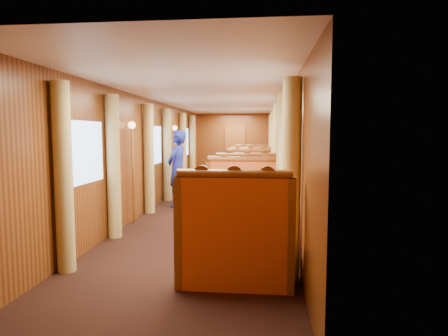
# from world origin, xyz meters

# --- Properties ---
(floor) EXTENTS (3.00, 12.00, 0.01)m
(floor) POSITION_xyz_m (0.00, 0.00, 0.00)
(floor) COLOR black
(floor) RESTS_ON ground
(ceiling) EXTENTS (3.00, 12.00, 0.01)m
(ceiling) POSITION_xyz_m (0.00, 0.00, 2.50)
(ceiling) COLOR silver
(ceiling) RESTS_ON wall_left
(wall_far) EXTENTS (3.00, 0.01, 2.50)m
(wall_far) POSITION_xyz_m (0.00, 6.00, 1.25)
(wall_far) COLOR brown
(wall_far) RESTS_ON floor
(wall_near) EXTENTS (3.00, 0.01, 2.50)m
(wall_near) POSITION_xyz_m (0.00, -6.00, 1.25)
(wall_near) COLOR brown
(wall_near) RESTS_ON floor
(wall_left) EXTENTS (0.01, 12.00, 2.50)m
(wall_left) POSITION_xyz_m (-1.50, 0.00, 1.25)
(wall_left) COLOR brown
(wall_left) RESTS_ON floor
(wall_right) EXTENTS (0.01, 12.00, 2.50)m
(wall_right) POSITION_xyz_m (1.50, 0.00, 1.25)
(wall_right) COLOR brown
(wall_right) RESTS_ON floor
(doorway_far) EXTENTS (0.80, 0.04, 2.00)m
(doorway_far) POSITION_xyz_m (0.00, 5.97, 1.00)
(doorway_far) COLOR brown
(doorway_far) RESTS_ON floor
(table_near) EXTENTS (1.05, 0.72, 0.75)m
(table_near) POSITION_xyz_m (0.75, -3.50, 0.38)
(table_near) COLOR white
(table_near) RESTS_ON floor
(banquette_near_fwd) EXTENTS (1.30, 0.55, 1.34)m
(banquette_near_fwd) POSITION_xyz_m (0.75, -4.51, 0.42)
(banquette_near_fwd) COLOR #AF2913
(banquette_near_fwd) RESTS_ON floor
(banquette_near_aft) EXTENTS (1.30, 0.55, 1.34)m
(banquette_near_aft) POSITION_xyz_m (0.75, -2.49, 0.42)
(banquette_near_aft) COLOR #AF2913
(banquette_near_aft) RESTS_ON floor
(table_mid) EXTENTS (1.05, 0.72, 0.75)m
(table_mid) POSITION_xyz_m (0.75, 0.00, 0.38)
(table_mid) COLOR white
(table_mid) RESTS_ON floor
(banquette_mid_fwd) EXTENTS (1.30, 0.55, 1.34)m
(banquette_mid_fwd) POSITION_xyz_m (0.75, -1.01, 0.42)
(banquette_mid_fwd) COLOR #AF2913
(banquette_mid_fwd) RESTS_ON floor
(banquette_mid_aft) EXTENTS (1.30, 0.55, 1.34)m
(banquette_mid_aft) POSITION_xyz_m (0.75, 1.01, 0.42)
(banquette_mid_aft) COLOR #AF2913
(banquette_mid_aft) RESTS_ON floor
(table_far) EXTENTS (1.05, 0.72, 0.75)m
(table_far) POSITION_xyz_m (0.75, 3.50, 0.38)
(table_far) COLOR white
(table_far) RESTS_ON floor
(banquette_far_fwd) EXTENTS (1.30, 0.55, 1.34)m
(banquette_far_fwd) POSITION_xyz_m (0.75, 2.49, 0.42)
(banquette_far_fwd) COLOR #AF2913
(banquette_far_fwd) RESTS_ON floor
(banquette_far_aft) EXTENTS (1.30, 0.55, 1.34)m
(banquette_far_aft) POSITION_xyz_m (0.75, 4.51, 0.42)
(banquette_far_aft) COLOR #AF2913
(banquette_far_aft) RESTS_ON floor
(tea_tray) EXTENTS (0.39, 0.32, 0.01)m
(tea_tray) POSITION_xyz_m (0.65, -3.55, 0.76)
(tea_tray) COLOR silver
(tea_tray) RESTS_ON table_near
(teapot_left) EXTENTS (0.17, 0.14, 0.13)m
(teapot_left) POSITION_xyz_m (0.59, -3.60, 0.81)
(teapot_left) COLOR silver
(teapot_left) RESTS_ON tea_tray
(teapot_right) EXTENTS (0.15, 0.11, 0.12)m
(teapot_right) POSITION_xyz_m (0.76, -3.58, 0.81)
(teapot_right) COLOR silver
(teapot_right) RESTS_ON tea_tray
(teapot_back) EXTENTS (0.21, 0.17, 0.14)m
(teapot_back) POSITION_xyz_m (0.67, -3.44, 0.82)
(teapot_back) COLOR silver
(teapot_back) RESTS_ON tea_tray
(fruit_plate) EXTENTS (0.22, 0.22, 0.05)m
(fruit_plate) POSITION_xyz_m (1.07, -3.63, 0.77)
(fruit_plate) COLOR white
(fruit_plate) RESTS_ON table_near
(cup_inboard) EXTENTS (0.08, 0.08, 0.26)m
(cup_inboard) POSITION_xyz_m (0.34, -3.42, 0.86)
(cup_inboard) COLOR white
(cup_inboard) RESTS_ON table_near
(cup_outboard) EXTENTS (0.08, 0.08, 0.26)m
(cup_outboard) POSITION_xyz_m (0.48, -3.31, 0.86)
(cup_outboard) COLOR white
(cup_outboard) RESTS_ON table_near
(rose_vase_mid) EXTENTS (0.06, 0.06, 0.36)m
(rose_vase_mid) POSITION_xyz_m (0.75, -0.04, 0.93)
(rose_vase_mid) COLOR silver
(rose_vase_mid) RESTS_ON table_mid
(rose_vase_far) EXTENTS (0.06, 0.06, 0.36)m
(rose_vase_far) POSITION_xyz_m (0.79, 3.48, 0.93)
(rose_vase_far) COLOR silver
(rose_vase_far) RESTS_ON table_far
(window_left_near) EXTENTS (0.01, 1.20, 0.90)m
(window_left_near) POSITION_xyz_m (-1.49, -3.50, 1.45)
(window_left_near) COLOR #8AADDA
(window_left_near) RESTS_ON wall_left
(curtain_left_near_a) EXTENTS (0.22, 0.22, 2.35)m
(curtain_left_near_a) POSITION_xyz_m (-1.38, -4.28, 1.18)
(curtain_left_near_a) COLOR tan
(curtain_left_near_a) RESTS_ON floor
(curtain_left_near_b) EXTENTS (0.22, 0.22, 2.35)m
(curtain_left_near_b) POSITION_xyz_m (-1.38, -2.72, 1.18)
(curtain_left_near_b) COLOR tan
(curtain_left_near_b) RESTS_ON floor
(window_right_near) EXTENTS (0.01, 1.20, 0.90)m
(window_right_near) POSITION_xyz_m (1.49, -3.50, 1.45)
(window_right_near) COLOR #8AADDA
(window_right_near) RESTS_ON wall_right
(curtain_right_near_a) EXTENTS (0.22, 0.22, 2.35)m
(curtain_right_near_a) POSITION_xyz_m (1.38, -4.28, 1.18)
(curtain_right_near_a) COLOR tan
(curtain_right_near_a) RESTS_ON floor
(curtain_right_near_b) EXTENTS (0.22, 0.22, 2.35)m
(curtain_right_near_b) POSITION_xyz_m (1.38, -2.72, 1.18)
(curtain_right_near_b) COLOR tan
(curtain_right_near_b) RESTS_ON floor
(window_left_mid) EXTENTS (0.01, 1.20, 0.90)m
(window_left_mid) POSITION_xyz_m (-1.49, 0.00, 1.45)
(window_left_mid) COLOR #8AADDA
(window_left_mid) RESTS_ON wall_left
(curtain_left_mid_a) EXTENTS (0.22, 0.22, 2.35)m
(curtain_left_mid_a) POSITION_xyz_m (-1.38, -0.78, 1.18)
(curtain_left_mid_a) COLOR tan
(curtain_left_mid_a) RESTS_ON floor
(curtain_left_mid_b) EXTENTS (0.22, 0.22, 2.35)m
(curtain_left_mid_b) POSITION_xyz_m (-1.38, 0.78, 1.18)
(curtain_left_mid_b) COLOR tan
(curtain_left_mid_b) RESTS_ON floor
(window_right_mid) EXTENTS (0.01, 1.20, 0.90)m
(window_right_mid) POSITION_xyz_m (1.49, 0.00, 1.45)
(window_right_mid) COLOR #8AADDA
(window_right_mid) RESTS_ON wall_right
(curtain_right_mid_a) EXTENTS (0.22, 0.22, 2.35)m
(curtain_right_mid_a) POSITION_xyz_m (1.38, -0.78, 1.18)
(curtain_right_mid_a) COLOR tan
(curtain_right_mid_a) RESTS_ON floor
(curtain_right_mid_b) EXTENTS (0.22, 0.22, 2.35)m
(curtain_right_mid_b) POSITION_xyz_m (1.38, 0.78, 1.18)
(curtain_right_mid_b) COLOR tan
(curtain_right_mid_b) RESTS_ON floor
(window_left_far) EXTENTS (0.01, 1.20, 0.90)m
(window_left_far) POSITION_xyz_m (-1.49, 3.50, 1.45)
(window_left_far) COLOR #8AADDA
(window_left_far) RESTS_ON wall_left
(curtain_left_far_a) EXTENTS (0.22, 0.22, 2.35)m
(curtain_left_far_a) POSITION_xyz_m (-1.38, 2.72, 1.18)
(curtain_left_far_a) COLOR tan
(curtain_left_far_a) RESTS_ON floor
(curtain_left_far_b) EXTENTS (0.22, 0.22, 2.35)m
(curtain_left_far_b) POSITION_xyz_m (-1.38, 4.28, 1.18)
(curtain_left_far_b) COLOR tan
(curtain_left_far_b) RESTS_ON floor
(window_right_far) EXTENTS (0.01, 1.20, 0.90)m
(window_right_far) POSITION_xyz_m (1.49, 3.50, 1.45)
(window_right_far) COLOR #8AADDA
(window_right_far) RESTS_ON wall_right
(curtain_right_far_a) EXTENTS (0.22, 0.22, 2.35)m
(curtain_right_far_a) POSITION_xyz_m (1.38, 2.72, 1.18)
(curtain_right_far_a) COLOR tan
(curtain_right_far_a) RESTS_ON floor
(curtain_right_far_b) EXTENTS (0.22, 0.22, 2.35)m
(curtain_right_far_b) POSITION_xyz_m (1.38, 4.28, 1.18)
(curtain_right_far_b) COLOR tan
(curtain_right_far_b) RESTS_ON floor
(sconce_left_fore) EXTENTS (0.14, 0.14, 1.95)m
(sconce_left_fore) POSITION_xyz_m (-1.40, -1.75, 1.38)
(sconce_left_fore) COLOR #BF8C3F
(sconce_left_fore) RESTS_ON floor
(sconce_right_fore) EXTENTS (0.14, 0.14, 1.95)m
(sconce_right_fore) POSITION_xyz_m (1.40, -1.75, 1.38)
(sconce_right_fore) COLOR #BF8C3F
(sconce_right_fore) RESTS_ON floor
(sconce_left_aft) EXTENTS (0.14, 0.14, 1.95)m
(sconce_left_aft) POSITION_xyz_m (-1.40, 1.75, 1.38)
(sconce_left_aft) COLOR #BF8C3F
(sconce_left_aft) RESTS_ON floor
(sconce_right_aft) EXTENTS (0.14, 0.14, 1.95)m
(sconce_right_aft) POSITION_xyz_m (1.40, 1.75, 1.38)
(sconce_right_aft) COLOR #BF8C3F
(sconce_right_aft) RESTS_ON floor
(steward) EXTENTS (0.58, 0.74, 1.80)m
(steward) POSITION_xyz_m (-0.93, -0.02, 0.90)
(steward) COLOR navy
(steward) RESTS_ON floor
(passenger) EXTENTS (0.40, 0.44, 0.76)m
(passenger) POSITION_xyz_m (0.75, 0.81, 0.74)
(passenger) COLOR beige
(passenger) RESTS_ON banquette_mid_aft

